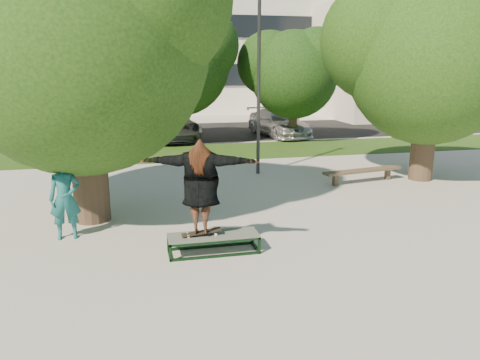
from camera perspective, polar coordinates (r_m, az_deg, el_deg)
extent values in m
plane|color=#AFA8A1|center=(11.36, 3.84, -4.95)|extent=(120.00, 120.00, 0.00)
cube|color=#1E3F12|center=(20.55, -1.05, 3.56)|extent=(30.00, 4.00, 0.02)
cube|color=black|center=(26.74, -6.04, 5.84)|extent=(40.00, 8.00, 0.01)
cylinder|color=#38281E|center=(11.54, -17.99, 2.90)|extent=(0.84, 0.84, 3.20)
sphere|color=#15390F|center=(11.36, -18.94, 15.22)|extent=(5.80, 5.80, 5.80)
sphere|color=#15390F|center=(12.49, -25.75, 17.77)|extent=(4.35, 4.35, 4.35)
cylinder|color=#38281E|center=(16.27, 21.51, 5.24)|extent=(0.76, 0.76, 3.00)
sphere|color=#15390F|center=(16.13, 22.23, 13.26)|extent=(5.20, 5.20, 5.20)
sphere|color=#15390F|center=(16.13, 16.87, 15.99)|extent=(3.90, 3.90, 3.90)
sphere|color=#15390F|center=(16.45, 27.08, 15.97)|extent=(3.64, 3.64, 3.64)
cylinder|color=#38281E|center=(21.69, -21.88, 6.83)|extent=(0.44, 0.44, 2.80)
sphere|color=black|center=(21.57, -22.37, 12.26)|extent=(4.40, 4.40, 4.40)
sphere|color=black|center=(22.42, -25.08, 13.43)|extent=(3.30, 3.30, 3.30)
sphere|color=black|center=(21.01, -20.02, 14.55)|extent=(3.08, 3.08, 3.08)
cylinder|color=#38281E|center=(22.51, -7.44, 8.16)|extent=(0.50, 0.50, 3.00)
sphere|color=black|center=(22.41, -7.61, 13.82)|extent=(4.80, 4.80, 4.80)
sphere|color=black|center=(23.05, -10.92, 15.19)|extent=(3.60, 3.60, 3.60)
sphere|color=black|center=(22.08, -4.66, 16.08)|extent=(3.36, 3.36, 3.36)
cylinder|color=#38281E|center=(23.22, 6.47, 7.86)|extent=(0.40, 0.40, 2.60)
sphere|color=black|center=(23.10, 6.60, 12.63)|extent=(4.20, 4.20, 4.20)
sphere|color=black|center=(23.38, 3.61, 13.99)|extent=(3.15, 3.15, 3.15)
sphere|color=black|center=(23.04, 9.30, 14.37)|extent=(2.94, 2.94, 2.94)
cylinder|color=#2D2D30|center=(15.86, 2.29, 11.42)|extent=(0.12, 0.12, 6.00)
cube|color=white|center=(42.54, -11.93, 19.33)|extent=(30.00, 14.00, 16.00)
cube|color=black|center=(35.27, -11.27, 12.43)|extent=(27.60, 0.12, 1.60)
cube|color=black|center=(35.38, -11.55, 18.10)|extent=(27.60, 0.12, 1.60)
cube|color=beige|center=(38.60, 20.94, 13.39)|extent=(15.00, 10.00, 8.00)
cube|color=#475147|center=(9.37, -3.27, -6.74)|extent=(1.80, 0.60, 0.03)
cylinder|color=white|center=(9.22, -6.31, -6.88)|extent=(0.06, 0.03, 0.06)
cylinder|color=white|center=(9.37, -6.42, -6.54)|extent=(0.06, 0.03, 0.06)
cylinder|color=white|center=(9.29, -2.98, -6.65)|extent=(0.06, 0.03, 0.06)
cylinder|color=white|center=(9.44, -3.15, -6.32)|extent=(0.06, 0.03, 0.06)
cube|color=black|center=(9.31, -4.71, -6.36)|extent=(0.78, 0.20, 0.10)
imported|color=brown|center=(9.03, -4.83, -0.79)|extent=(2.35, 1.26, 1.85)
imported|color=#195D5F|center=(10.63, -20.56, -2.10)|extent=(0.67, 0.46, 1.79)
cube|color=brown|center=(14.87, 11.54, 0.03)|extent=(0.16, 0.16, 0.37)
cube|color=brown|center=(16.10, 17.54, 0.71)|extent=(0.16, 0.16, 0.37)
cube|color=brown|center=(15.42, 14.71, 1.12)|extent=(2.80, 0.86, 0.07)
imported|color=silver|center=(26.24, -20.90, 6.65)|extent=(2.61, 4.99, 1.62)
imported|color=black|center=(25.42, -13.90, 6.79)|extent=(2.45, 4.73, 1.49)
imported|color=#5C5D62|center=(24.05, -8.55, 6.64)|extent=(2.83, 5.45, 1.47)
imported|color=#B8B8BD|center=(25.14, 4.72, 6.99)|extent=(2.71, 5.13, 1.42)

